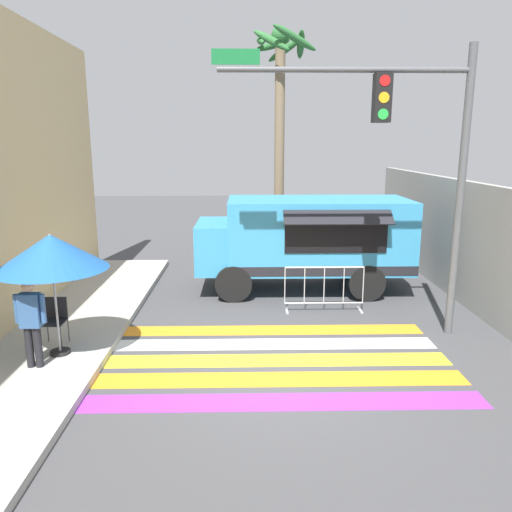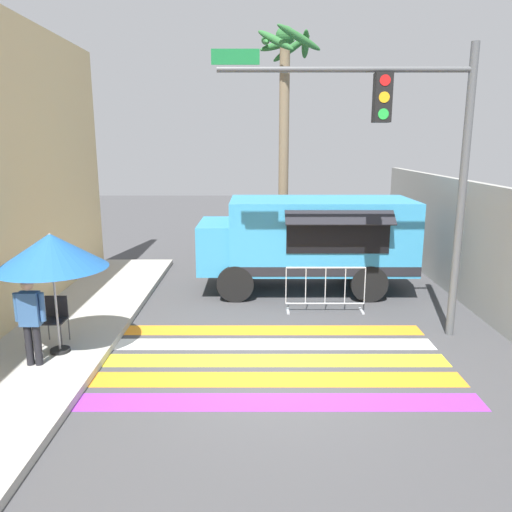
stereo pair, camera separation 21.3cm
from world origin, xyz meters
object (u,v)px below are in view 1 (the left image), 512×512
Objects in this scene: food_truck at (302,237)px; vendor_person at (31,319)px; traffic_signal_pole at (412,143)px; patio_umbrella at (51,252)px; palm_tree at (280,102)px; barricade_front at (324,289)px; folding_chair at (55,317)px.

food_truck is 7.21m from vendor_person.
traffic_signal_pole is 7.68m from vendor_person.
palm_tree is (4.57, 8.40, 3.18)m from patio_umbrella.
food_truck is 0.74× the size of palm_tree.
vendor_person is at bearing -118.23° from palm_tree.
barricade_front is (0.35, -1.81, -0.92)m from food_truck.
patio_umbrella is 1.46m from folding_chair.
patio_umbrella is (-4.92, -4.49, 0.58)m from food_truck.
traffic_signal_pole is 3.94m from barricade_front.
palm_tree reaches higher than food_truck.
barricade_front is (-1.39, 1.46, -3.39)m from traffic_signal_pole.
traffic_signal_pole reaches higher than vendor_person.
palm_tree is (-2.08, 7.19, 1.30)m from traffic_signal_pole.
folding_chair is at bearing -173.89° from traffic_signal_pole.
barricade_front is at bearing 133.48° from traffic_signal_pole.
vendor_person is 0.82× the size of barricade_front.
patio_umbrella is at bearing -118.55° from palm_tree.
patio_umbrella reaches higher than folding_chair.
folding_chair is 0.12× the size of palm_tree.
vendor_person is at bearing -112.90° from patio_umbrella.
vendor_person is 0.21× the size of palm_tree.
vendor_person is (-6.88, -1.76, -2.92)m from traffic_signal_pole.
vendor_person is 6.39m from barricade_front.
vendor_person is 10.99m from palm_tree.
folding_chair is 0.48× the size of barricade_front.
palm_tree reaches higher than folding_chair.
folding_chair is at bearing 116.42° from patio_umbrella.
traffic_signal_pole is 3.05× the size of barricade_front.
folding_chair is at bearing -158.23° from barricade_front.
patio_umbrella is at bearing -169.64° from traffic_signal_pole.
food_truck reaches higher than barricade_front.
traffic_signal_pole is 7.59m from palm_tree.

